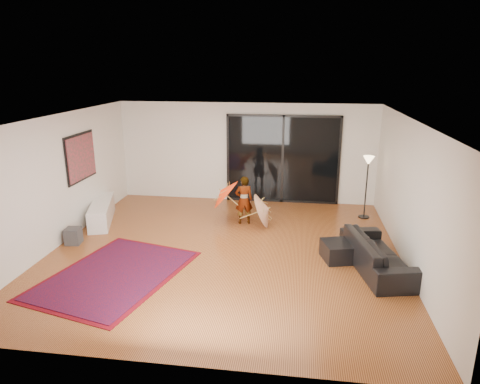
% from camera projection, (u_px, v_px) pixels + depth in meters
% --- Properties ---
extents(floor, '(7.00, 7.00, 0.00)m').
position_uv_depth(floor, '(225.00, 251.00, 8.75)').
color(floor, '#AC612F').
rests_on(floor, ground).
extents(ceiling, '(7.00, 7.00, 0.00)m').
position_uv_depth(ceiling, '(223.00, 118.00, 7.98)').
color(ceiling, white).
rests_on(ceiling, wall_back).
extents(wall_back, '(7.00, 0.00, 7.00)m').
position_uv_depth(wall_back, '(246.00, 153.00, 11.69)').
color(wall_back, silver).
rests_on(wall_back, floor).
extents(wall_front, '(7.00, 0.00, 7.00)m').
position_uv_depth(wall_front, '(172.00, 269.00, 5.05)').
color(wall_front, silver).
rests_on(wall_front, floor).
extents(wall_left, '(0.00, 7.00, 7.00)m').
position_uv_depth(wall_left, '(57.00, 181.00, 8.83)').
color(wall_left, silver).
rests_on(wall_left, floor).
extents(wall_right, '(0.00, 7.00, 7.00)m').
position_uv_depth(wall_right, '(410.00, 195.00, 7.90)').
color(wall_right, silver).
rests_on(wall_right, floor).
extents(sliding_door, '(3.06, 0.07, 2.40)m').
position_uv_depth(sliding_door, '(283.00, 159.00, 11.57)').
color(sliding_door, black).
rests_on(sliding_door, wall_back).
extents(painting, '(0.04, 1.28, 1.08)m').
position_uv_depth(painting, '(81.00, 157.00, 9.69)').
color(painting, black).
rests_on(painting, wall_left).
extents(media_console, '(0.97, 1.80, 0.49)m').
position_uv_depth(media_console, '(102.00, 212.00, 10.35)').
color(media_console, white).
rests_on(media_console, floor).
extents(speaker, '(0.34, 0.34, 0.35)m').
position_uv_depth(speaker, '(73.00, 236.00, 9.07)').
color(speaker, '#424244').
rests_on(speaker, floor).
extents(persian_rug, '(2.69, 3.28, 0.02)m').
position_uv_depth(persian_rug, '(115.00, 274.00, 7.76)').
color(persian_rug, '#5E0812').
rests_on(persian_rug, floor).
extents(sofa, '(1.24, 2.20, 0.61)m').
position_uv_depth(sofa, '(377.00, 253.00, 7.93)').
color(sofa, black).
rests_on(sofa, floor).
extents(ottoman, '(0.76, 0.76, 0.36)m').
position_uv_depth(ottoman, '(339.00, 251.00, 8.33)').
color(ottoman, black).
rests_on(ottoman, floor).
extents(floor_lamp, '(0.27, 0.27, 1.56)m').
position_uv_depth(floor_lamp, '(368.00, 170.00, 10.33)').
color(floor_lamp, black).
rests_on(floor_lamp, floor).
extents(child, '(0.48, 0.38, 1.16)m').
position_uv_depth(child, '(244.00, 200.00, 10.13)').
color(child, '#999999').
rests_on(child, floor).
extents(parasol_orange, '(0.67, 0.84, 0.88)m').
position_uv_depth(parasol_orange, '(221.00, 194.00, 10.11)').
color(parasol_orange, '#F9390D').
rests_on(parasol_orange, child).
extents(parasol_white, '(0.52, 0.83, 0.91)m').
position_uv_depth(parasol_white, '(269.00, 206.00, 9.93)').
color(parasol_white, silver).
rests_on(parasol_white, floor).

